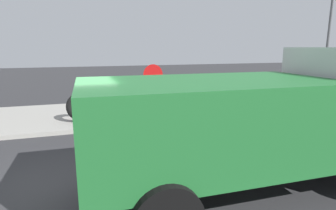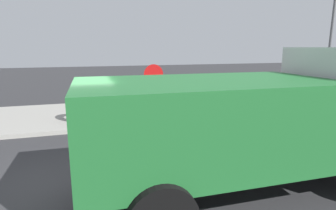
{
  "view_description": "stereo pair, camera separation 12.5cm",
  "coord_description": "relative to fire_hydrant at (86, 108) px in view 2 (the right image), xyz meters",
  "views": [
    {
      "loc": [
        0.61,
        -5.9,
        3.0
      ],
      "look_at": [
        3.42,
        2.82,
        1.08
      ],
      "focal_mm": 29.53,
      "sensor_mm": 36.0,
      "label": 1
    },
    {
      "loc": [
        0.73,
        -5.93,
        3.0
      ],
      "look_at": [
        3.42,
        2.82,
        1.08
      ],
      "focal_mm": 29.53,
      "sensor_mm": 36.0,
      "label": 2
    }
  ],
  "objects": [
    {
      "name": "loose_tire",
      "position": [
        -0.16,
        -0.46,
        0.17
      ],
      "size": [
        1.2,
        0.79,
        1.15
      ],
      "primitive_type": "torus",
      "rotation": [
        1.21,
        0.0,
        0.12
      ],
      "color": "black",
      "rests_on": "sidewalk_curb"
    },
    {
      "name": "dump_truck_green",
      "position": [
        3.44,
        -6.89,
        1.05
      ],
      "size": [
        7.05,
        2.93,
        3.0
      ],
      "color": "#237033",
      "rests_on": "ground"
    },
    {
      "name": "street_light_pole",
      "position": [
        11.23,
        -1.03,
        2.9
      ],
      "size": [
        0.12,
        0.12,
        6.61
      ],
      "primitive_type": "cylinder",
      "color": "#595B5E",
      "rests_on": "sidewalk_curb"
    },
    {
      "name": "sidewalk_curb",
      "position": [
        -0.78,
        0.88,
        -0.48
      ],
      "size": [
        36.0,
        5.0,
        0.15
      ],
      "primitive_type": "cube",
      "color": "#99968E",
      "rests_on": "ground"
    },
    {
      "name": "stop_sign",
      "position": [
        2.53,
        -1.28,
        1.13
      ],
      "size": [
        0.76,
        0.08,
        2.22
      ],
      "color": "gray",
      "rests_on": "sidewalk_curb"
    },
    {
      "name": "ground_plane",
      "position": [
        -0.78,
        -5.62,
        -0.56
      ],
      "size": [
        80.0,
        80.0,
        0.0
      ],
      "primitive_type": "plane",
      "color": "#2D2D30"
    },
    {
      "name": "fire_hydrant",
      "position": [
        0.0,
        0.0,
        0.0
      ],
      "size": [
        0.25,
        0.57,
        0.77
      ],
      "color": "red",
      "rests_on": "sidewalk_curb"
    }
  ]
}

